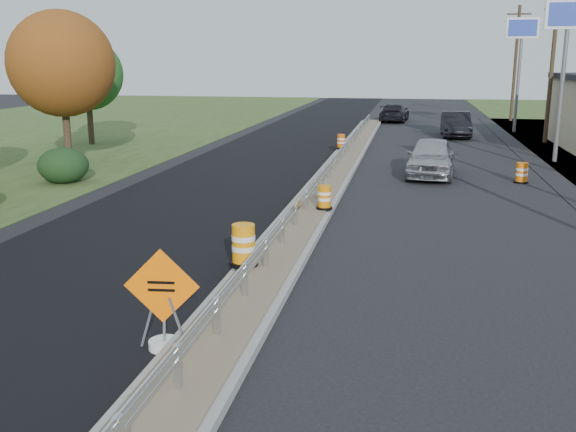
% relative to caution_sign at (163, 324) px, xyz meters
% --- Properties ---
extents(ground, '(140.00, 140.00, 0.00)m').
position_rel_caution_sign_xyz_m(ground, '(0.90, 8.31, -0.48)').
color(ground, black).
rests_on(ground, ground).
extents(milled_overlay, '(7.20, 120.00, 0.01)m').
position_rel_caution_sign_xyz_m(milled_overlay, '(-3.50, 18.31, -0.47)').
color(milled_overlay, black).
rests_on(milled_overlay, ground).
extents(median, '(1.60, 55.00, 0.23)m').
position_rel_caution_sign_xyz_m(median, '(0.90, 16.31, -0.37)').
color(median, gray).
rests_on(median, ground).
extents(guardrail, '(0.10, 46.15, 0.72)m').
position_rel_caution_sign_xyz_m(guardrail, '(0.90, 17.31, 0.25)').
color(guardrail, silver).
rests_on(guardrail, median).
extents(pylon_sign_mid, '(2.20, 0.30, 7.90)m').
position_rel_caution_sign_xyz_m(pylon_sign_mid, '(11.40, 24.31, 6.00)').
color(pylon_sign_mid, slate).
rests_on(pylon_sign_mid, ground).
extents(pylon_sign_north, '(2.20, 0.30, 7.90)m').
position_rel_caution_sign_xyz_m(pylon_sign_north, '(11.40, 38.31, 6.00)').
color(pylon_sign_north, slate).
rests_on(pylon_sign_north, ground).
extents(utility_pole_nmid, '(1.90, 0.26, 9.40)m').
position_rel_caution_sign_xyz_m(utility_pole_nmid, '(12.40, 32.31, 4.46)').
color(utility_pole_nmid, '#473523').
rests_on(utility_pole_nmid, ground).
extents(utility_pole_north, '(1.90, 0.26, 9.40)m').
position_rel_caution_sign_xyz_m(utility_pole_north, '(12.40, 47.31, 4.46)').
color(utility_pole_north, '#473523').
rests_on(utility_pole_north, ground).
extents(hedge_north, '(2.09, 2.09, 1.52)m').
position_rel_caution_sign_xyz_m(hedge_north, '(-10.10, 14.31, 0.28)').
color(hedge_north, black).
rests_on(hedge_north, ground).
extents(tree_near_red, '(4.95, 4.95, 7.35)m').
position_rel_caution_sign_xyz_m(tree_near_red, '(-12.10, 18.31, 4.39)').
color(tree_near_red, '#473523').
rests_on(tree_near_red, ground).
extents(tree_near_back, '(4.29, 4.29, 6.37)m').
position_rel_caution_sign_xyz_m(tree_near_back, '(-15.10, 26.31, 3.74)').
color(tree_near_back, '#473523').
rests_on(tree_near_back, ground).
extents(caution_sign, '(1.36, 0.57, 1.87)m').
position_rel_caution_sign_xyz_m(caution_sign, '(0.00, 0.00, 0.00)').
color(caution_sign, white).
rests_on(caution_sign, ground).
extents(barrel_median_near, '(0.69, 0.69, 1.01)m').
position_rel_caution_sign_xyz_m(barrel_median_near, '(0.35, 4.28, 0.24)').
color(barrel_median_near, black).
rests_on(barrel_median_near, median).
extents(barrel_median_mid, '(0.54, 0.54, 0.79)m').
position_rel_caution_sign_xyz_m(barrel_median_mid, '(1.45, 10.61, 0.13)').
color(barrel_median_mid, black).
rests_on(barrel_median_mid, median).
extents(barrel_median_far, '(0.55, 0.55, 0.80)m').
position_rel_caution_sign_xyz_m(barrel_median_far, '(0.35, 25.59, 0.14)').
color(barrel_median_far, black).
rests_on(barrel_median_far, median).
extents(barrel_shoulder_near, '(0.59, 0.59, 0.86)m').
position_rel_caution_sign_xyz_m(barrel_shoulder_near, '(8.82, 17.97, -0.06)').
color(barrel_shoulder_near, black).
rests_on(barrel_shoulder_near, ground).
extents(car_silver, '(2.37, 5.10, 1.69)m').
position_rel_caution_sign_xyz_m(car_silver, '(5.10, 19.02, 0.37)').
color(car_silver, '#A9A9AD').
rests_on(car_silver, ground).
extents(car_dark_mid, '(1.86, 5.08, 1.66)m').
position_rel_caution_sign_xyz_m(car_dark_mid, '(7.09, 34.66, 0.35)').
color(car_dark_mid, black).
rests_on(car_dark_mid, ground).
extents(car_dark_far, '(2.51, 5.36, 1.51)m').
position_rel_caution_sign_xyz_m(car_dark_far, '(2.70, 44.95, 0.28)').
color(car_dark_far, black).
rests_on(car_dark_far, ground).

